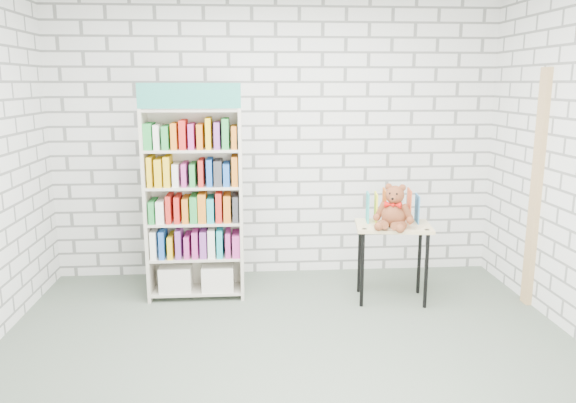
{
  "coord_description": "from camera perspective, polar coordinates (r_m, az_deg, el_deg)",
  "views": [
    {
      "loc": [
        -0.3,
        -3.7,
        1.97
      ],
      "look_at": [
        0.04,
        0.95,
        0.98
      ],
      "focal_mm": 35.0,
      "sensor_mm": 36.0,
      "label": 1
    }
  ],
  "objects": [
    {
      "name": "room_shell",
      "position": [
        3.72,
        0.41,
        9.11
      ],
      "size": [
        4.52,
        4.02,
        2.81
      ],
      "color": "silver",
      "rests_on": "ground"
    },
    {
      "name": "ground",
      "position": [
        4.2,
        0.37,
        -15.96
      ],
      "size": [
        4.5,
        4.5,
        0.0
      ],
      "primitive_type": "plane",
      "color": "#505C4D",
      "rests_on": "ground"
    },
    {
      "name": "door_trim",
      "position": [
        5.37,
        23.88,
        1.08
      ],
      "size": [
        0.05,
        0.12,
        2.1
      ],
      "primitive_type": "cube",
      "color": "tan",
      "rests_on": "ground"
    },
    {
      "name": "display_table",
      "position": [
        5.18,
        10.6,
        -3.39
      ],
      "size": [
        0.72,
        0.54,
        0.72
      ],
      "color": "#D7C081",
      "rests_on": "ground"
    },
    {
      "name": "teddy_bear",
      "position": [
        5.02,
        10.7,
        -0.89
      ],
      "size": [
        0.37,
        0.35,
        0.39
      ],
      "color": "brown",
      "rests_on": "display_table"
    },
    {
      "name": "bookshelf",
      "position": [
        5.19,
        -9.46,
        -0.11
      ],
      "size": [
        0.88,
        0.34,
        1.97
      ],
      "color": "beige",
      "rests_on": "ground"
    },
    {
      "name": "table_books",
      "position": [
        5.23,
        10.55,
        -0.56
      ],
      "size": [
        0.49,
        0.26,
        0.28
      ],
      "color": "teal",
      "rests_on": "display_table"
    }
  ]
}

